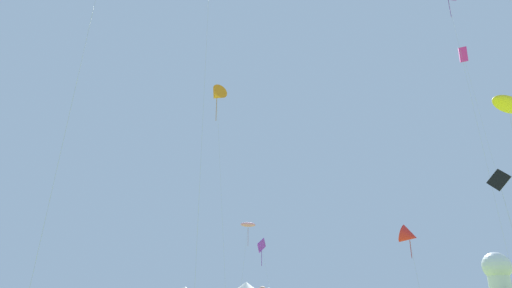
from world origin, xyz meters
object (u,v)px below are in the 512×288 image
object	(u,v)px
kite_red_delta	(409,236)
observatory_dome	(498,273)
kite_pink_parafoil	(248,225)
kite_yellow_parafoil	(508,105)
kite_black_diamond	(499,181)
kite_orange_delta	(217,95)
kite_magenta_box	(463,55)
kite_purple_diamond	(262,246)

from	to	relation	value
kite_red_delta	observatory_dome	distance (m)	77.37
kite_pink_parafoil	observatory_dome	size ratio (longest dim) A/B	0.96
kite_yellow_parafoil	observatory_dome	size ratio (longest dim) A/B	1.33
kite_black_diamond	kite_red_delta	world-z (taller)	kite_black_diamond
kite_orange_delta	kite_magenta_box	world-z (taller)	kite_magenta_box
kite_yellow_parafoil	kite_orange_delta	world-z (taller)	kite_orange_delta
kite_pink_parafoil	kite_purple_diamond	world-z (taller)	kite_pink_parafoil
kite_pink_parafoil	kite_orange_delta	size ratio (longest dim) A/B	0.38
kite_pink_parafoil	kite_magenta_box	xyz separation A→B (m)	(27.92, -10.22, 22.25)
kite_red_delta	kite_orange_delta	bearing A→B (deg)	138.08
kite_yellow_parafoil	kite_red_delta	world-z (taller)	kite_yellow_parafoil
kite_magenta_box	observatory_dome	size ratio (longest dim) A/B	3.09
kite_purple_diamond	kite_red_delta	bearing A→B (deg)	-75.96
kite_black_diamond	kite_orange_delta	xyz separation A→B (m)	(-27.62, 13.52, 13.67)
kite_pink_parafoil	kite_purple_diamond	bearing A→B (deg)	70.05
kite_orange_delta	kite_yellow_parafoil	bearing A→B (deg)	-56.14
kite_red_delta	observatory_dome	world-z (taller)	observatory_dome
kite_yellow_parafoil	kite_pink_parafoil	bearing A→B (deg)	112.45
kite_black_diamond	kite_purple_diamond	xyz separation A→B (m)	(-18.75, 28.82, -3.90)
kite_orange_delta	kite_pink_parafoil	bearing A→B (deg)	42.72
kite_purple_diamond	kite_pink_parafoil	bearing A→B (deg)	-109.95
kite_black_diamond	kite_magenta_box	xyz separation A→B (m)	(5.29, 7.92, 19.92)
kite_yellow_parafoil	kite_magenta_box	world-z (taller)	kite_magenta_box
kite_yellow_parafoil	kite_magenta_box	distance (m)	31.79
kite_yellow_parafoil	kite_red_delta	size ratio (longest dim) A/B	1.94
kite_magenta_box	observatory_dome	xyz separation A→B (m)	(37.15, 46.61, -26.20)
kite_black_diamond	kite_magenta_box	world-z (taller)	kite_magenta_box
kite_yellow_parafoil	kite_orange_delta	size ratio (longest dim) A/B	0.53
kite_yellow_parafoil	kite_pink_parafoil	distance (m)	34.20
kite_purple_diamond	observatory_dome	bearing A→B (deg)	22.79
kite_purple_diamond	kite_magenta_box	xyz separation A→B (m)	(24.04, -20.89, 23.82)
kite_pink_parafoil	kite_yellow_parafoil	bearing A→B (deg)	-67.55
kite_yellow_parafoil	kite_orange_delta	bearing A→B (deg)	123.86
kite_yellow_parafoil	kite_magenta_box	size ratio (longest dim) A/B	0.43
kite_black_diamond	kite_yellow_parafoil	world-z (taller)	kite_yellow_parafoil
kite_yellow_parafoil	kite_purple_diamond	bearing A→B (deg)	102.20
kite_red_delta	kite_orange_delta	xyz separation A→B (m)	(-16.37, 14.70, 19.56)
kite_red_delta	kite_purple_diamond	xyz separation A→B (m)	(-7.50, 29.99, 1.98)
kite_black_diamond	kite_pink_parafoil	xyz separation A→B (m)	(-22.62, 18.14, -2.33)
kite_orange_delta	observatory_dome	distance (m)	83.60
kite_yellow_parafoil	kite_red_delta	bearing A→B (deg)	97.56
kite_pink_parafoil	kite_magenta_box	bearing A→B (deg)	-20.10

